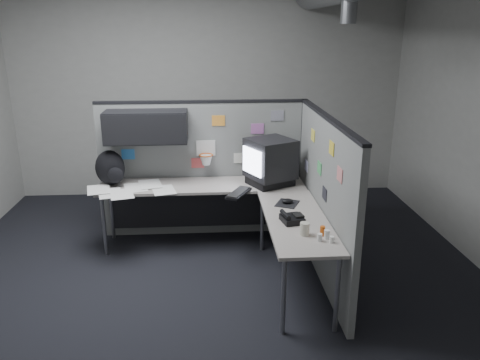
{
  "coord_description": "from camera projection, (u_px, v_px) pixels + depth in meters",
  "views": [
    {
      "loc": [
        -0.02,
        -4.04,
        2.41
      ],
      "look_at": [
        0.29,
        0.35,
        0.98
      ],
      "focal_mm": 35.0,
      "sensor_mm": 36.0,
      "label": 1
    }
  ],
  "objects": [
    {
      "name": "room",
      "position": [
        275.0,
        67.0,
        3.97
      ],
      "size": [
        5.62,
        5.62,
        3.22
      ],
      "color": "black",
      "rests_on": "ground"
    },
    {
      "name": "partition_back",
      "position": [
        188.0,
        156.0,
        5.42
      ],
      "size": [
        2.44,
        0.42,
        1.63
      ],
      "color": "slate",
      "rests_on": "ground"
    },
    {
      "name": "partition_right",
      "position": [
        323.0,
        198.0,
        4.6
      ],
      "size": [
        0.07,
        2.23,
        1.63
      ],
      "color": "slate",
      "rests_on": "ground"
    },
    {
      "name": "desk",
      "position": [
        225.0,
        202.0,
        5.06
      ],
      "size": [
        2.31,
        2.11,
        0.73
      ],
      "color": "#9D958D",
      "rests_on": "ground"
    },
    {
      "name": "monitor",
      "position": [
        270.0,
        161.0,
        5.19
      ],
      "size": [
        0.61,
        0.61,
        0.52
      ],
      "rotation": [
        0.0,
        0.0,
        -0.31
      ],
      "color": "black",
      "rests_on": "desk"
    },
    {
      "name": "keyboard",
      "position": [
        238.0,
        193.0,
        4.95
      ],
      "size": [
        0.31,
        0.42,
        0.04
      ],
      "rotation": [
        0.0,
        0.0,
        0.31
      ],
      "color": "black",
      "rests_on": "desk"
    },
    {
      "name": "mouse",
      "position": [
        287.0,
        202.0,
        4.68
      ],
      "size": [
        0.29,
        0.31,
        0.05
      ],
      "rotation": [
        0.0,
        0.0,
        0.35
      ],
      "color": "black",
      "rests_on": "desk"
    },
    {
      "name": "phone",
      "position": [
        292.0,
        218.0,
        4.24
      ],
      "size": [
        0.22,
        0.23,
        0.09
      ],
      "rotation": [
        0.0,
        0.0,
        0.03
      ],
      "color": "black",
      "rests_on": "desk"
    },
    {
      "name": "bottles",
      "position": [
        325.0,
        235.0,
        3.9
      ],
      "size": [
        0.14,
        0.18,
        0.09
      ],
      "rotation": [
        0.0,
        0.0,
        -0.15
      ],
      "color": "silver",
      "rests_on": "desk"
    },
    {
      "name": "cup",
      "position": [
        305.0,
        229.0,
        3.97
      ],
      "size": [
        0.08,
        0.08,
        0.11
      ],
      "primitive_type": "cylinder",
      "rotation": [
        0.0,
        0.0,
        -0.01
      ],
      "color": "beige",
      "rests_on": "desk"
    },
    {
      "name": "papers",
      "position": [
        130.0,
        190.0,
        5.07
      ],
      "size": [
        1.01,
        0.71,
        0.02
      ],
      "rotation": [
        0.0,
        0.0,
        0.25
      ],
      "color": "white",
      "rests_on": "desk"
    },
    {
      "name": "backpack",
      "position": [
        111.0,
        168.0,
        5.19
      ],
      "size": [
        0.37,
        0.34,
        0.4
      ],
      "rotation": [
        0.0,
        0.0,
        0.25
      ],
      "color": "black",
      "rests_on": "desk"
    }
  ]
}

